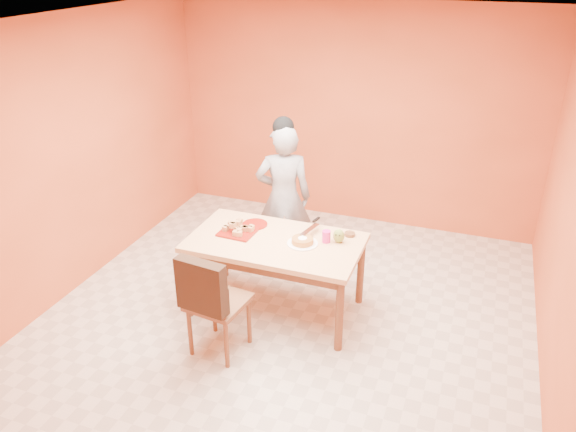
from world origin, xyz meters
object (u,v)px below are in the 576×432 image
(pastry_platter, at_px, (239,231))
(person, at_px, (284,198))
(dining_table, at_px, (275,249))
(checker_tin, at_px, (350,234))
(red_dinner_plate, at_px, (255,224))
(magenta_glass, at_px, (326,237))
(sponge_cake, at_px, (303,241))
(dining_chair, at_px, (217,300))
(egg_ornament, at_px, (339,236))

(pastry_platter, bearing_deg, person, 78.94)
(dining_table, bearing_deg, person, 105.32)
(dining_table, xyz_separation_m, checker_tin, (0.63, 0.33, 0.11))
(red_dinner_plate, bearing_deg, magenta_glass, -7.26)
(pastry_platter, relative_size, red_dinner_plate, 1.34)
(dining_table, distance_m, sponge_cake, 0.29)
(pastry_platter, xyz_separation_m, checker_tin, (1.01, 0.30, 0.01))
(red_dinner_plate, bearing_deg, dining_chair, -86.37)
(red_dinner_plate, height_order, sponge_cake, sponge_cake)
(pastry_platter, height_order, egg_ornament, egg_ornament)
(egg_ornament, bearing_deg, pastry_platter, -159.78)
(dining_table, xyz_separation_m, person, (-0.23, 0.84, 0.14))
(dining_table, bearing_deg, magenta_glass, 16.08)
(dining_chair, bearing_deg, pastry_platter, 107.52)
(dining_chair, relative_size, person, 0.62)
(person, height_order, egg_ornament, person)
(magenta_glass, bearing_deg, red_dinner_plate, 172.74)
(red_dinner_plate, distance_m, egg_ornament, 0.87)
(sponge_cake, xyz_separation_m, egg_ornament, (0.30, 0.15, 0.03))
(pastry_platter, bearing_deg, dining_table, -4.68)
(pastry_platter, distance_m, magenta_glass, 0.85)
(red_dinner_plate, bearing_deg, egg_ornament, -4.23)
(person, relative_size, checker_tin, 16.03)
(pastry_platter, relative_size, checker_tin, 3.24)
(magenta_glass, xyz_separation_m, checker_tin, (0.17, 0.20, -0.04))
(person, bearing_deg, checker_tin, 128.39)
(person, height_order, red_dinner_plate, person)
(sponge_cake, bearing_deg, dining_table, -176.10)
(red_dinner_plate, relative_size, checker_tin, 2.41)
(dining_chair, relative_size, checker_tin, 9.94)
(red_dinner_plate, distance_m, sponge_cake, 0.60)
(person, distance_m, red_dinner_plate, 0.61)
(dining_chair, bearing_deg, checker_tin, 58.10)
(pastry_platter, height_order, checker_tin, checker_tin)
(dining_table, distance_m, red_dinner_plate, 0.39)
(dining_table, relative_size, pastry_platter, 4.90)
(person, relative_size, pastry_platter, 4.94)
(sponge_cake, xyz_separation_m, checker_tin, (0.36, 0.31, -0.02))
(person, relative_size, red_dinner_plate, 6.64)
(pastry_platter, bearing_deg, egg_ornament, 7.88)
(pastry_platter, height_order, magenta_glass, magenta_glass)
(person, distance_m, pastry_platter, 0.82)
(dining_chair, relative_size, pastry_platter, 3.06)
(sponge_cake, bearing_deg, magenta_glass, 30.45)
(dining_chair, bearing_deg, dining_table, 79.27)
(pastry_platter, relative_size, sponge_cake, 1.63)
(dining_table, xyz_separation_m, egg_ornament, (0.56, 0.16, 0.16))
(dining_table, distance_m, dining_chair, 0.80)
(red_dinner_plate, bearing_deg, dining_table, -37.12)
(checker_tin, bearing_deg, person, 149.25)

